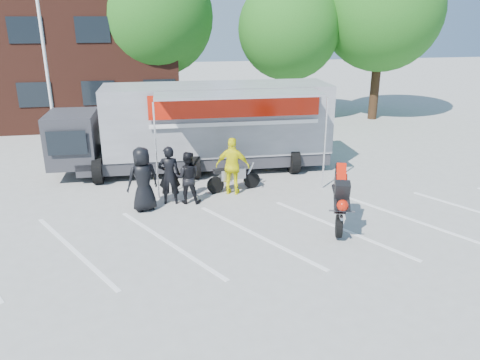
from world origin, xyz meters
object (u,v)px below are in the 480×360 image
object	(u,v)px
spectator_leather_a	(143,179)
spectator_leather_c	(188,177)
parked_motorcycle	(234,190)
stunt_bike_rider	(336,228)
spectator_leather_b	(169,175)
spectator_hivis	(233,166)
tree_left	(155,17)
flagpole	(48,32)
transporter_truck	(206,169)
tree_mid	(289,29)
tree_right	(382,11)

from	to	relation	value
spectator_leather_a	spectator_leather_c	world-z (taller)	spectator_leather_a
parked_motorcycle	stunt_bike_rider	bearing A→B (deg)	-157.57
spectator_leather_b	spectator_leather_c	bearing A→B (deg)	-175.83
spectator_leather_a	spectator_hivis	bearing A→B (deg)	174.95
tree_left	stunt_bike_rider	distance (m)	16.58
flagpole	transporter_truck	xyz separation A→B (m)	(5.73, -3.00, -5.05)
tree_mid	parked_motorcycle	distance (m)	12.57
parked_motorcycle	spectator_leather_a	distance (m)	3.36
tree_mid	parked_motorcycle	xyz separation A→B (m)	(-4.83, -10.50, -4.94)
tree_mid	spectator_leather_a	distance (m)	14.57
transporter_truck	spectator_hivis	bearing A→B (deg)	-76.54
tree_right	transporter_truck	xyz separation A→B (m)	(-10.52, -7.50, -5.88)
spectator_leather_a	transporter_truck	bearing A→B (deg)	-143.87
tree_mid	parked_motorcycle	world-z (taller)	tree_mid
spectator_leather_c	stunt_bike_rider	bearing A→B (deg)	158.27
tree_right	stunt_bike_rider	world-z (taller)	tree_right
flagpole	stunt_bike_rider	size ratio (longest dim) A/B	3.81
parked_motorcycle	stunt_bike_rider	distance (m)	4.17
tree_right	spectator_leather_c	size ratio (longest dim) A/B	5.41
stunt_bike_rider	spectator_leather_a	size ratio (longest dim) A/B	1.05
tree_mid	spectator_leather_c	size ratio (longest dim) A/B	4.56
tree_mid	transporter_truck	world-z (taller)	tree_mid
spectator_leather_b	parked_motorcycle	bearing A→B (deg)	-154.38
spectator_leather_c	spectator_hivis	distance (m)	1.61
stunt_bike_rider	spectator_leather_b	xyz separation A→B (m)	(-4.53, 2.70, 0.94)
spectator_hivis	tree_mid	bearing A→B (deg)	-94.17
tree_right	spectator_leather_a	size ratio (longest dim) A/B	4.57
tree_right	parked_motorcycle	world-z (taller)	tree_right
spectator_leather_b	spectator_leather_c	distance (m)	0.58
flagpole	tree_left	world-z (taller)	tree_left
tree_mid	spectator_hivis	bearing A→B (deg)	-114.50
tree_left	spectator_leather_c	xyz separation A→B (m)	(0.55, -12.28, -4.72)
spectator_leather_b	flagpole	bearing A→B (deg)	-49.42
tree_left	spectator_leather_b	size ratio (longest dim) A/B	4.58
parked_motorcycle	spectator_leather_a	bearing A→B (deg)	99.23
tree_mid	stunt_bike_rider	size ratio (longest dim) A/B	3.66
parked_motorcycle	tree_mid	bearing A→B (deg)	-36.43
transporter_truck	tree_right	bearing A→B (deg)	36.78
tree_right	transporter_truck	size ratio (longest dim) A/B	0.89
spectator_leather_a	spectator_hivis	distance (m)	3.03
spectator_leather_a	parked_motorcycle	bearing A→B (deg)	179.44
tree_mid	stunt_bike_rider	world-z (taller)	tree_mid
flagpole	spectator_leather_b	bearing A→B (deg)	-55.94
spectator_leather_a	spectator_hivis	size ratio (longest dim) A/B	1.03
flagpole	parked_motorcycle	xyz separation A→B (m)	(6.41, -5.50, -5.05)
flagpole	spectator_leather_a	xyz separation A→B (m)	(3.42, -6.64, -4.06)
tree_mid	tree_right	world-z (taller)	tree_right
tree_left	parked_motorcycle	world-z (taller)	tree_left
tree_mid	spectator_hivis	xyz separation A→B (m)	(-4.92, -10.78, -3.98)
transporter_truck	spectator_leather_b	size ratio (longest dim) A/B	5.43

